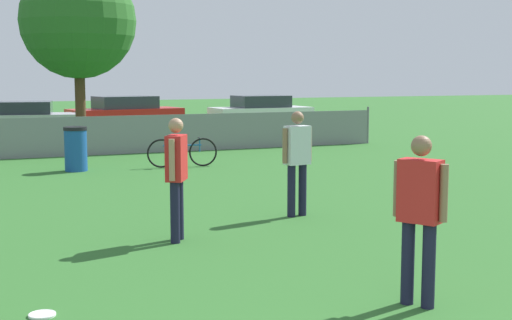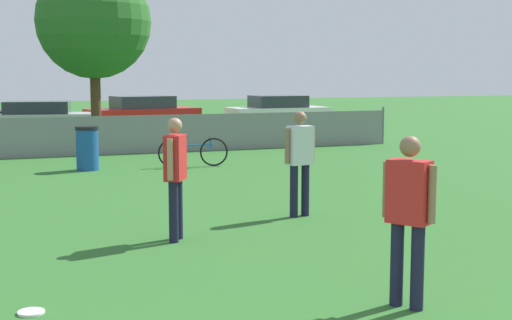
# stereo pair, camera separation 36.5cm
# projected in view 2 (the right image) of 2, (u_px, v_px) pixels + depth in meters

# --- Properties ---
(fence_backline) EXTENTS (19.62, 0.07, 1.21)m
(fence_backline) POSITION_uv_depth(u_px,v_px,m) (79.00, 136.00, 19.91)
(fence_backline) COLOR gray
(fence_backline) RESTS_ON ground_plane
(tree_near_pole) EXTENTS (3.54, 3.54, 5.67)m
(tree_near_pole) POSITION_uv_depth(u_px,v_px,m) (94.00, 22.00, 22.04)
(tree_near_pole) COLOR #4C331E
(tree_near_pole) RESTS_ON ground_plane
(player_receiver_white) EXTENTS (0.55, 0.28, 1.69)m
(player_receiver_white) POSITION_uv_depth(u_px,v_px,m) (300.00, 156.00, 11.35)
(player_receiver_white) COLOR #191933
(player_receiver_white) RESTS_ON ground_plane
(player_defender_red) EXTENTS (0.39, 0.49, 1.69)m
(player_defender_red) POSITION_uv_depth(u_px,v_px,m) (408.00, 210.00, 6.87)
(player_defender_red) COLOR #191933
(player_defender_red) RESTS_ON ground_plane
(player_thrower_red) EXTENTS (0.39, 0.49, 1.69)m
(player_thrower_red) POSITION_uv_depth(u_px,v_px,m) (175.00, 170.00, 9.68)
(player_thrower_red) COLOR #191933
(player_thrower_red) RESTS_ON ground_plane
(frisbee_disc) EXTENTS (0.26, 0.26, 0.03)m
(frisbee_disc) POSITION_uv_depth(u_px,v_px,m) (31.00, 312.00, 6.80)
(frisbee_disc) COLOR white
(frisbee_disc) RESTS_ON ground_plane
(bicycle_sideline) EXTENTS (1.73, 0.44, 0.76)m
(bicycle_sideline) POSITION_uv_depth(u_px,v_px,m) (193.00, 152.00, 17.57)
(bicycle_sideline) COLOR black
(bicycle_sideline) RESTS_ON ground_plane
(trash_bin) EXTENTS (0.55, 0.55, 1.04)m
(trash_bin) POSITION_uv_depth(u_px,v_px,m) (87.00, 148.00, 16.93)
(trash_bin) COLOR #194C99
(trash_bin) RESTS_ON ground_plane
(parked_car_silver) EXTENTS (4.72, 2.58, 1.27)m
(parked_car_silver) POSITION_uv_depth(u_px,v_px,m) (38.00, 118.00, 26.68)
(parked_car_silver) COLOR black
(parked_car_silver) RESTS_ON ground_plane
(parked_car_red) EXTENTS (4.76, 2.49, 1.39)m
(parked_car_red) POSITION_uv_depth(u_px,v_px,m) (143.00, 113.00, 29.20)
(parked_car_red) COLOR black
(parked_car_red) RESTS_ON ground_plane
(parked_car_white) EXTENTS (4.26, 1.91, 1.37)m
(parked_car_white) POSITION_uv_depth(u_px,v_px,m) (278.00, 112.00, 30.41)
(parked_car_white) COLOR black
(parked_car_white) RESTS_ON ground_plane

